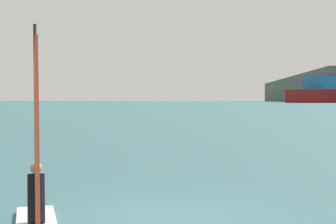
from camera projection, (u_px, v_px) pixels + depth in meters
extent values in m
plane|color=#386066|center=(161.00, 216.00, 10.39)|extent=(4000.00, 4000.00, 0.00)
cube|color=white|center=(36.00, 221.00, 9.75)|extent=(1.87, 2.23, 0.12)
cylinder|color=black|center=(36.00, 122.00, 9.25)|extent=(0.74, 1.01, 3.77)
cube|color=#E54C2D|center=(37.00, 143.00, 8.52)|extent=(1.53, 2.16, 3.61)
cylinder|color=black|center=(36.00, 169.00, 8.98)|extent=(1.03, 1.44, 0.04)
cylinder|color=black|center=(36.00, 198.00, 9.40)|extent=(0.56, 0.61, 0.95)
sphere|color=tan|center=(36.00, 168.00, 9.38)|extent=(0.22, 0.22, 0.22)
cube|color=#1E66AD|center=(322.00, 83.00, 396.17)|extent=(30.03, 29.83, 10.40)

